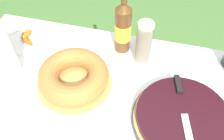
% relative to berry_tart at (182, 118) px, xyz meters
% --- Properties ---
extents(garden_table, '(1.51, 0.92, 0.78)m').
position_rel_berry_tart_xyz_m(garden_table, '(-0.27, -0.01, -0.11)').
color(garden_table, brown).
rests_on(garden_table, ground_plane).
extents(tablecloth, '(1.52, 0.93, 0.10)m').
position_rel_berry_tart_xyz_m(tablecloth, '(-0.27, -0.01, -0.04)').
color(tablecloth, white).
rests_on(tablecloth, garden_table).
extents(berry_tart, '(0.40, 0.40, 0.06)m').
position_rel_berry_tart_xyz_m(berry_tart, '(0.00, 0.00, 0.00)').
color(berry_tart, '#38383D').
rests_on(berry_tart, tablecloth).
extents(serving_knife, '(0.12, 0.37, 0.01)m').
position_rel_berry_tart_xyz_m(serving_knife, '(-0.01, 0.03, 0.04)').
color(serving_knife, silver).
rests_on(serving_knife, berry_tart).
extents(bundt_cake, '(0.34, 0.34, 0.10)m').
position_rel_berry_tart_xyz_m(bundt_cake, '(-0.48, 0.08, 0.02)').
color(bundt_cake, tan).
rests_on(bundt_cake, tablecloth).
extents(cup_stack, '(0.07, 0.07, 0.23)m').
position_rel_berry_tart_xyz_m(cup_stack, '(-0.21, 0.29, 0.09)').
color(cup_stack, beige).
rests_on(cup_stack, tablecloth).
extents(cider_bottle_amber, '(0.08, 0.08, 0.35)m').
position_rel_berry_tart_xyz_m(cider_bottle_amber, '(-0.32, 0.35, 0.11)').
color(cider_bottle_amber, brown).
rests_on(cider_bottle_amber, tablecloth).
extents(snack_plate_near, '(0.21, 0.21, 0.05)m').
position_rel_berry_tart_xyz_m(snack_plate_near, '(-0.81, 0.27, -0.02)').
color(snack_plate_near, white).
rests_on(snack_plate_near, tablecloth).
extents(paper_towel_roll, '(0.11, 0.11, 0.26)m').
position_rel_berry_tart_xyz_m(paper_towel_roll, '(-0.77, 0.06, 0.10)').
color(paper_towel_roll, white).
rests_on(paper_towel_roll, tablecloth).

